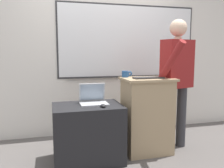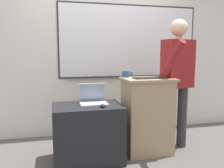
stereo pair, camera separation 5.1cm
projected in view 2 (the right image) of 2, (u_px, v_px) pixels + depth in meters
name	position (u px, v px, depth m)	size (l,w,h in m)	color
ground_plane	(122.00, 168.00, 2.70)	(30.00, 30.00, 0.00)	#5B5654
back_wall	(101.00, 50.00, 3.84)	(6.40, 0.17, 2.70)	silver
lectern_podium	(147.00, 115.00, 3.11)	(0.64, 0.50, 0.99)	tan
side_desk	(88.00, 133.00, 2.87)	(0.82, 0.58, 0.69)	black
person_presenter	(178.00, 75.00, 3.16)	(0.59, 0.63, 1.75)	#333338
laptop	(93.00, 98.00, 2.91)	(0.33, 0.28, 0.24)	#B7BABF
wireless_keyboard	(149.00, 78.00, 2.98)	(0.39, 0.13, 0.02)	#2D2D30
computer_mouse_by_laptop	(103.00, 106.00, 2.71)	(0.06, 0.10, 0.03)	black
coffee_mug	(126.00, 74.00, 3.15)	(0.14, 0.09, 0.08)	#234C84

